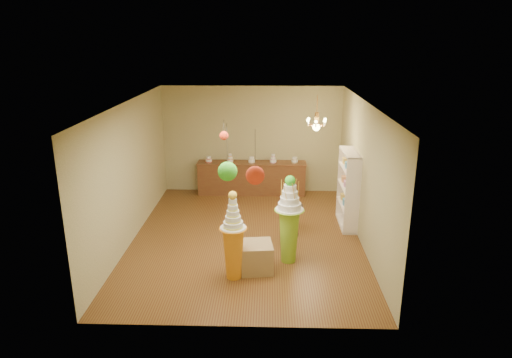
{
  "coord_description": "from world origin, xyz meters",
  "views": [
    {
      "loc": [
        0.49,
        -9.29,
        4.33
      ],
      "look_at": [
        0.21,
        0.0,
        1.38
      ],
      "focal_mm": 32.0,
      "sensor_mm": 36.0,
      "label": 1
    }
  ],
  "objects_px": {
    "pedestal_green": "(289,225)",
    "sideboard": "(252,177)",
    "round_table": "(291,216)",
    "pedestal_orange": "(233,245)"
  },
  "relations": [
    {
      "from": "round_table",
      "to": "sideboard",
      "type": "bearing_deg",
      "value": 109.16
    },
    {
      "from": "pedestal_green",
      "to": "pedestal_orange",
      "type": "bearing_deg",
      "value": -147.01
    },
    {
      "from": "pedestal_green",
      "to": "round_table",
      "type": "height_order",
      "value": "pedestal_green"
    },
    {
      "from": "pedestal_green",
      "to": "round_table",
      "type": "distance_m",
      "value": 1.27
    },
    {
      "from": "pedestal_orange",
      "to": "sideboard",
      "type": "height_order",
      "value": "pedestal_orange"
    },
    {
      "from": "pedestal_green",
      "to": "round_table",
      "type": "bearing_deg",
      "value": 85.88
    },
    {
      "from": "sideboard",
      "to": "round_table",
      "type": "height_order",
      "value": "sideboard"
    },
    {
      "from": "pedestal_green",
      "to": "sideboard",
      "type": "relative_size",
      "value": 0.59
    },
    {
      "from": "sideboard",
      "to": "round_table",
      "type": "relative_size",
      "value": 4.23
    },
    {
      "from": "pedestal_green",
      "to": "sideboard",
      "type": "height_order",
      "value": "pedestal_green"
    }
  ]
}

